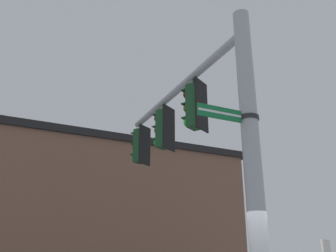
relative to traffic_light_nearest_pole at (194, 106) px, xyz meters
name	(u,v)px	position (x,y,z in m)	size (l,w,h in m)	color
signal_pole	(253,171)	(-0.96, -1.66, -1.93)	(0.31, 0.31, 6.34)	#ADB2B7
mast_arm	(177,90)	(0.46, 0.77, 0.79)	(0.19, 0.19, 5.64)	#ADB2B7
traffic_light_nearest_pole	(194,106)	(0.00, 0.00, 0.00)	(0.54, 0.49, 1.31)	black
traffic_light_mid_inner	(163,129)	(0.87, 1.48, 0.00)	(0.54, 0.49, 1.31)	black
traffic_light_mid_outer	(140,146)	(1.73, 2.96, 0.00)	(0.54, 0.49, 1.31)	black
street_name_sign	(238,116)	(-1.16, -1.55, -0.97)	(1.09, 0.72, 0.22)	#147238
storefront_building	(84,222)	(4.64, 8.21, -1.77)	(14.45, 11.47, 6.62)	brown
tree_by_storefront	(98,183)	(5.54, 8.43, 0.11)	(3.56, 3.56, 7.02)	#4C3823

